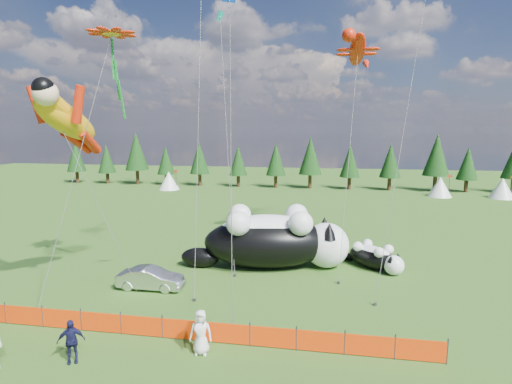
% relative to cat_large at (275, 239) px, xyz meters
% --- Properties ---
extents(ground, '(160.00, 160.00, 0.00)m').
position_rel_cat_large_xyz_m(ground, '(-2.78, -7.26, -1.97)').
color(ground, '#153409').
rests_on(ground, ground).
extents(safety_fence, '(22.06, 0.06, 1.10)m').
position_rel_cat_large_xyz_m(safety_fence, '(-2.78, -10.26, -1.46)').
color(safety_fence, '#262626').
rests_on(safety_fence, ground).
extents(tree_line, '(90.00, 4.00, 8.00)m').
position_rel_cat_large_xyz_m(tree_line, '(-2.78, 37.74, 2.03)').
color(tree_line, black).
rests_on(tree_line, ground).
extents(festival_tents, '(50.00, 3.20, 2.80)m').
position_rel_cat_large_xyz_m(festival_tents, '(8.22, 32.74, -0.57)').
color(festival_tents, white).
rests_on(festival_tents, ground).
extents(cat_large, '(11.42, 5.43, 4.14)m').
position_rel_cat_large_xyz_m(cat_large, '(0.00, 0.00, 0.00)').
color(cat_large, black).
rests_on(cat_large, ground).
extents(cat_small, '(3.93, 3.74, 1.74)m').
position_rel_cat_large_xyz_m(cat_small, '(6.70, 0.77, -1.14)').
color(cat_small, black).
rests_on(cat_small, ground).
extents(car, '(3.90, 1.44, 1.28)m').
position_rel_cat_large_xyz_m(car, '(-6.71, -5.03, -1.33)').
color(car, silver).
rests_on(car, ground).
extents(spectator_c, '(1.19, 0.97, 1.80)m').
position_rel_cat_large_xyz_m(spectator_c, '(-6.63, -12.66, -1.06)').
color(spectator_c, '#141539').
rests_on(spectator_c, ground).
extents(spectator_e, '(1.00, 0.72, 1.91)m').
position_rel_cat_large_xyz_m(spectator_e, '(-1.70, -11.17, -1.01)').
color(spectator_e, white).
rests_on(spectator_e, ground).
extents(superhero_kite, '(5.28, 5.33, 12.17)m').
position_rel_cat_large_xyz_m(superhero_kite, '(-9.99, -7.12, 7.82)').
color(superhero_kite, orange).
rests_on(superhero_kite, ground).
extents(gecko_kite, '(3.25, 11.62, 17.41)m').
position_rel_cat_large_xyz_m(gecko_kite, '(5.40, 5.93, 13.20)').
color(gecko_kite, red).
rests_on(gecko_kite, ground).
extents(flower_kite, '(3.57, 6.60, 15.33)m').
position_rel_cat_large_xyz_m(flower_kite, '(-8.44, -4.94, 12.34)').
color(flower_kite, red).
rests_on(flower_kite, ground).
extents(diamond_kite_a, '(1.80, 7.31, 19.37)m').
position_rel_cat_large_xyz_m(diamond_kite_a, '(-4.90, 0.15, 15.30)').
color(diamond_kite_a, '#0B36AC').
rests_on(diamond_kite_a, ground).
extents(diamond_kite_c, '(1.09, 1.21, 15.84)m').
position_rel_cat_large_xyz_m(diamond_kite_c, '(-0.96, -8.52, 12.47)').
color(diamond_kite_c, '#0B36AC').
rests_on(diamond_kite_c, ground).
extents(diamond_kite_d, '(2.86, 7.32, 18.96)m').
position_rel_cat_large_xyz_m(diamond_kite_d, '(-4.62, 4.06, 14.61)').
color(diamond_kite_d, '#0C9A8B').
rests_on(diamond_kite_d, ground).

